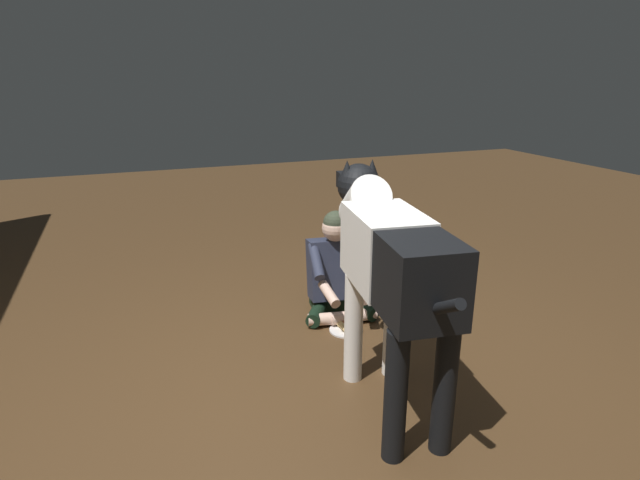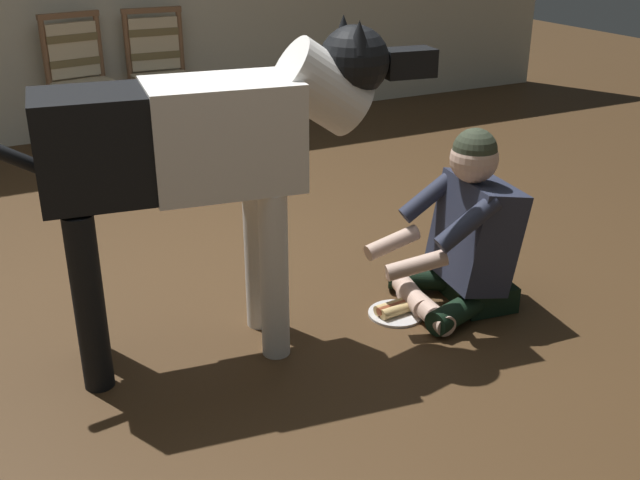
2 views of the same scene
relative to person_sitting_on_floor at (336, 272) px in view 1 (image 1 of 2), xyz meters
The scene contains 4 objects.
ground_plane 1.21m from the person_sitting_on_floor, 154.26° to the left, with size 15.95×15.95×0.00m, color #462F1A.
person_sitting_on_floor is the anchor object (origin of this frame).
large_dog 1.24m from the person_sitting_on_floor, behind, with size 1.71×0.48×1.31m.
hot_dog_on_plate 0.45m from the person_sitting_on_floor, behind, with size 0.25×0.25×0.06m.
Camera 1 is at (-2.35, 0.91, 1.82)m, focal length 28.49 mm.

